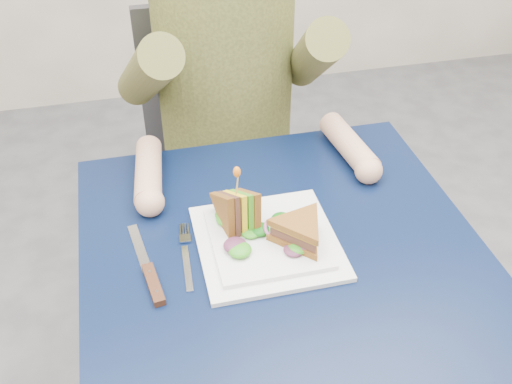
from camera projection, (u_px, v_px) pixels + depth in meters
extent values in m
cube|color=black|center=(283.00, 253.00, 1.13)|extent=(0.75, 0.75, 0.03)
cylinder|color=#595B5E|center=(127.00, 291.00, 1.55)|extent=(0.04, 0.04, 0.70)
cylinder|color=#595B5E|center=(360.00, 251.00, 1.66)|extent=(0.04, 0.04, 0.70)
cube|color=#47474C|center=(228.00, 186.00, 1.73)|extent=(0.42, 0.40, 0.04)
cube|color=#47474C|center=(213.00, 79.00, 1.72)|extent=(0.42, 0.03, 0.46)
cylinder|color=#47474C|center=(181.00, 294.00, 1.72)|extent=(0.02, 0.02, 0.43)
cylinder|color=#47474C|center=(301.00, 273.00, 1.78)|extent=(0.02, 0.02, 0.43)
cylinder|color=#47474C|center=(167.00, 219.00, 1.98)|extent=(0.02, 0.02, 0.43)
cylinder|color=#47474C|center=(272.00, 203.00, 2.04)|extent=(0.02, 0.02, 0.43)
cylinder|color=#4C5024|center=(225.00, 54.00, 1.46)|extent=(0.34, 0.34, 0.52)
cylinder|color=brown|center=(147.00, 74.00, 1.35)|extent=(0.15, 0.39, 0.31)
cylinder|color=tan|center=(148.00, 172.00, 1.27)|extent=(0.08, 0.20, 0.06)
sphere|color=tan|center=(150.00, 202.00, 1.19)|extent=(0.06, 0.06, 0.06)
cylinder|color=brown|center=(313.00, 56.00, 1.42)|extent=(0.15, 0.39, 0.31)
cylinder|color=tan|center=(349.00, 145.00, 1.35)|extent=(0.08, 0.20, 0.06)
sphere|color=tan|center=(369.00, 170.00, 1.27)|extent=(0.06, 0.06, 0.06)
cube|color=white|center=(267.00, 243.00, 1.13)|extent=(0.26, 0.26, 0.01)
cube|color=white|center=(267.00, 239.00, 1.12)|extent=(0.21, 0.21, 0.01)
cube|color=silver|center=(187.00, 268.00, 1.08)|extent=(0.02, 0.12, 0.00)
cube|color=silver|center=(185.00, 238.00, 1.14)|extent=(0.02, 0.02, 0.00)
cube|color=silver|center=(180.00, 229.00, 1.16)|extent=(0.01, 0.03, 0.00)
cube|color=silver|center=(183.00, 229.00, 1.16)|extent=(0.01, 0.03, 0.00)
cube|color=silver|center=(186.00, 229.00, 1.16)|extent=(0.01, 0.03, 0.00)
cube|color=silver|center=(188.00, 229.00, 1.16)|extent=(0.01, 0.03, 0.00)
cube|color=silver|center=(140.00, 248.00, 1.12)|extent=(0.04, 0.14, 0.00)
cube|color=black|center=(154.00, 284.00, 1.04)|extent=(0.03, 0.10, 0.01)
cylinder|color=silver|center=(150.00, 272.00, 1.05)|extent=(0.01, 0.01, 0.00)
cylinder|color=silver|center=(157.00, 292.00, 1.02)|extent=(0.01, 0.01, 0.00)
cylinder|color=tan|center=(237.00, 184.00, 1.08)|extent=(0.01, 0.01, 0.06)
ellipsoid|color=orange|center=(237.00, 172.00, 1.07)|extent=(0.01, 0.01, 0.02)
torus|color=#9E4C7A|center=(275.00, 228.00, 1.12)|extent=(0.04, 0.04, 0.02)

